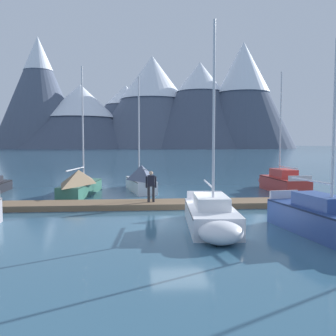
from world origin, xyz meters
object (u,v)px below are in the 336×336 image
Objects in this scene: sailboat_mid_dock_starboard at (140,178)px; person_on_dock at (151,184)px; sailboat_end_of_dock at (281,182)px; sailboat_far_berth at (212,216)px; sailboat_mid_dock_port at (82,183)px; sailboat_outer_slip at (325,220)px.

sailboat_mid_dock_starboard reaches higher than person_on_dock.
sailboat_mid_dock_starboard is 0.96× the size of sailboat_end_of_dock.
sailboat_mid_dock_port is at bearing 123.40° from sailboat_far_berth.
sailboat_far_berth is 4.90× the size of person_on_dock.
person_on_dock is (-6.27, 6.75, 0.61)m from sailboat_outer_slip.
sailboat_outer_slip is at bearing -47.81° from sailboat_mid_dock_port.
sailboat_mid_dock_starboard is at bearing 116.95° from sailboat_outer_slip.
sailboat_mid_dock_port is 6.90m from person_on_dock.
person_on_dock is (-2.31, 5.21, 0.70)m from sailboat_far_berth.
sailboat_mid_dock_port is at bearing 132.19° from sailboat_outer_slip.
sailboat_mid_dock_port is 1.05× the size of sailboat_mid_dock_starboard.
sailboat_far_berth is (6.85, -10.38, -0.27)m from sailboat_mid_dock_port.
sailboat_mid_dock_port is at bearing -176.61° from sailboat_end_of_dock.
sailboat_mid_dock_port is 1.21× the size of sailboat_outer_slip.
sailboat_outer_slip is at bearing -47.14° from person_on_dock.
sailboat_far_berth is 13.43m from sailboat_end_of_dock.
sailboat_end_of_dock is 11.41m from person_on_dock.
sailboat_mid_dock_starboard is 4.92× the size of person_on_dock.
sailboat_mid_dock_starboard is at bearing 176.17° from sailboat_end_of_dock.
sailboat_far_berth reaches higher than sailboat_outer_slip.
person_on_dock is at bearing 132.86° from sailboat_outer_slip.
sailboat_mid_dock_port is 1.05× the size of sailboat_far_berth.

